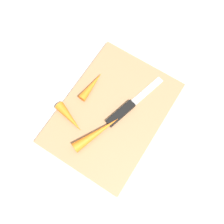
# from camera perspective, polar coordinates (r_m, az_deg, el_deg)

# --- Properties ---
(ground_plane) EXTENTS (1.40, 1.40, 0.00)m
(ground_plane) POSITION_cam_1_polar(r_m,az_deg,el_deg) (0.74, 0.00, -0.29)
(ground_plane) COLOR #ADA8A0
(cutting_board) EXTENTS (0.36, 0.26, 0.01)m
(cutting_board) POSITION_cam_1_polar(r_m,az_deg,el_deg) (0.73, 0.00, -0.15)
(cutting_board) COLOR #99704C
(cutting_board) RESTS_ON ground_plane
(knife) EXTENTS (0.20, 0.07, 0.01)m
(knife) POSITION_cam_1_polar(r_m,az_deg,el_deg) (0.72, 2.65, 0.37)
(knife) COLOR #B7B7BC
(knife) RESTS_ON cutting_board
(carrot_longest) EXTENTS (0.14, 0.08, 0.03)m
(carrot_longest) POSITION_cam_1_polar(r_m,az_deg,el_deg) (0.69, -3.52, -4.38)
(carrot_longest) COLOR orange
(carrot_longest) RESTS_ON cutting_board
(carrot_shortest) EXTENTS (0.09, 0.03, 0.02)m
(carrot_shortest) POSITION_cam_1_polar(r_m,az_deg,el_deg) (0.74, -4.37, 5.61)
(carrot_shortest) COLOR orange
(carrot_shortest) RESTS_ON cutting_board
(carrot_medium) EXTENTS (0.05, 0.10, 0.03)m
(carrot_medium) POSITION_cam_1_polar(r_m,az_deg,el_deg) (0.71, -9.00, -1.21)
(carrot_medium) COLOR orange
(carrot_medium) RESTS_ON cutting_board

